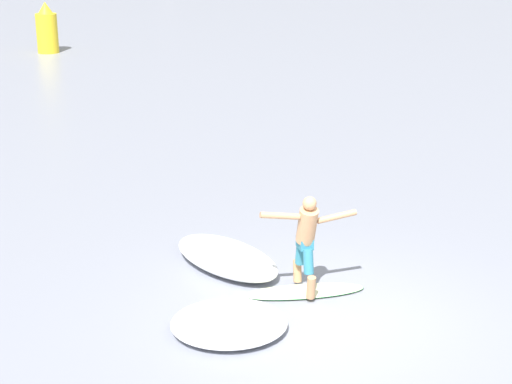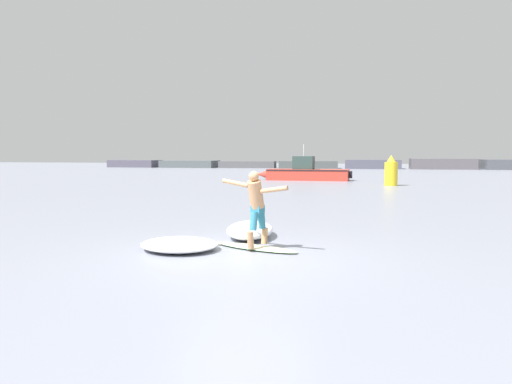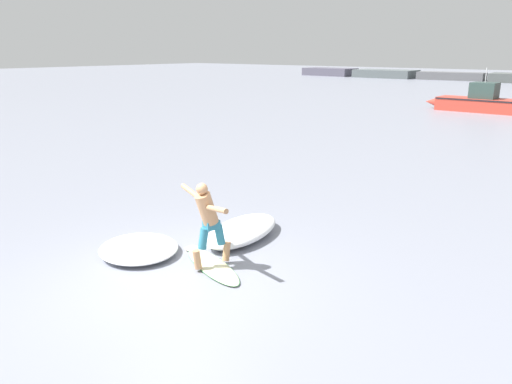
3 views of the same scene
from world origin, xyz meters
The scene contains 8 objects.
ground_plane centered at (0.00, 0.00, 0.00)m, with size 200.00×200.00×0.00m, color gray.
rock_jetty_breakwater centered at (0.40, 62.00, 0.62)m, with size 71.00×5.17×4.52m.
surfboard centered at (0.14, 0.79, 0.03)m, with size 2.03×1.18×0.20m.
surfer centered at (0.15, 0.71, 0.97)m, with size 1.46×0.80×1.56m.
fishing_boat_near_jetty centered at (-2.57, 28.55, 0.59)m, with size 7.33×2.02×2.72m.
channel_marker_buoy centered at (3.57, 23.20, 0.86)m, with size 0.81×0.81×1.92m.
wave_foam_at_tail centered at (-0.36, 2.23, 0.17)m, with size 1.42×2.36×0.34m.
wave_foam_at_nose centered at (-1.38, 0.35, 0.11)m, with size 2.11×2.04×0.23m.
Camera 2 is at (2.45, -9.11, 1.95)m, focal length 35.00 mm.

